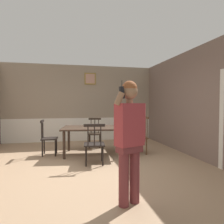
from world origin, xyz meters
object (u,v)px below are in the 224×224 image
(chair_near_window, at_px, (139,136))
(chair_opposite_corner, at_px, (95,133))
(dining_table, at_px, (94,130))
(chair_by_doorway, at_px, (48,138))
(person_figure, at_px, (130,134))
(chair_at_table_head, at_px, (94,144))

(chair_near_window, height_order, chair_opposite_corner, chair_near_window)
(dining_table, distance_m, chair_near_window, 1.26)
(chair_by_doorway, height_order, person_figure, person_figure)
(chair_near_window, distance_m, chair_by_doorway, 2.48)
(dining_table, relative_size, chair_at_table_head, 1.96)
(chair_near_window, height_order, chair_at_table_head, chair_near_window)
(dining_table, distance_m, chair_at_table_head, 0.95)
(chair_near_window, bearing_deg, chair_by_doorway, 87.65)
(dining_table, xyz_separation_m, chair_near_window, (1.23, -0.17, -0.18))
(chair_at_table_head, relative_size, person_figure, 0.56)
(dining_table, height_order, chair_by_doorway, chair_by_doorway)
(person_figure, bearing_deg, dining_table, -108.87)
(chair_opposite_corner, bearing_deg, dining_table, 91.45)
(dining_table, relative_size, chair_near_window, 1.78)
(chair_opposite_corner, relative_size, person_figure, 0.55)
(chair_at_table_head, height_order, person_figure, person_figure)
(dining_table, xyz_separation_m, chair_at_table_head, (-0.12, -0.92, -0.20))
(chair_near_window, distance_m, chair_opposite_corner, 1.55)
(person_figure, bearing_deg, chair_opposite_corner, -111.36)
(chair_by_doorway, distance_m, person_figure, 3.33)
(dining_table, relative_size, person_figure, 1.09)
(chair_by_doorway, relative_size, chair_at_table_head, 1.01)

